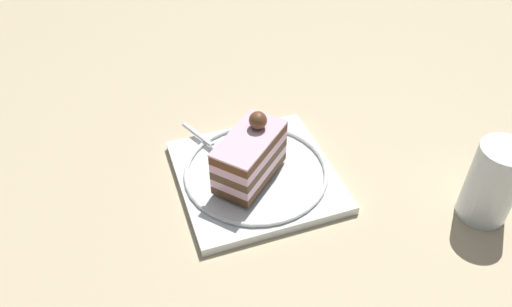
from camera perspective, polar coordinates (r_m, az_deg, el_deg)
ground_plane at (r=0.70m, az=-1.46°, el=-4.49°), size 2.40×2.40×0.00m
dessert_plate at (r=0.71m, az=0.00°, el=-2.41°), size 0.26×0.26×0.02m
cake_slice at (r=0.67m, az=-0.70°, el=-0.25°), size 0.11×0.13×0.09m
whipped_cream_dollop at (r=0.75m, az=1.28°, el=2.84°), size 0.04×0.04×0.03m
fork at (r=0.75m, az=-5.56°, el=1.33°), size 0.11×0.03×0.00m
drink_glass_near at (r=0.71m, az=25.24°, el=-3.46°), size 0.06×0.06×0.11m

